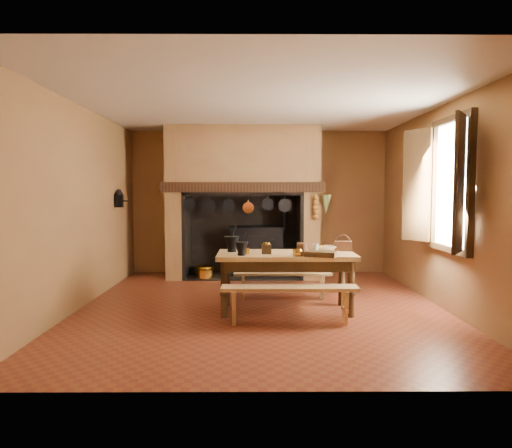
{
  "coord_description": "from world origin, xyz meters",
  "views": [
    {
      "loc": [
        -0.12,
        -6.31,
        1.6
      ],
      "look_at": [
        -0.07,
        0.3,
        1.14
      ],
      "focal_mm": 32.0,
      "sensor_mm": 36.0,
      "label": 1
    }
  ],
  "objects": [
    {
      "name": "back_wall",
      "position": [
        0.0,
        2.75,
        1.4
      ],
      "size": [
        5.0,
        0.02,
        2.8
      ],
      "primitive_type": "cube",
      "color": "olive",
      "rests_on": "floor"
    },
    {
      "name": "herb_bunch",
      "position": [
        1.18,
        1.79,
        1.38
      ],
      "size": [
        0.2,
        0.2,
        0.35
      ],
      "primitive_type": "cone",
      "rotation": [
        3.14,
        0.0,
        0.0
      ],
      "color": "#4F5629",
      "rests_on": "chimney_breast"
    },
    {
      "name": "onion_string",
      "position": [
        1.0,
        1.79,
        1.33
      ],
      "size": [
        0.12,
        0.1,
        0.46
      ],
      "primitive_type": null,
      "color": "#B77121",
      "rests_on": "chimney_breast"
    },
    {
      "name": "brass_mug_a",
      "position": [
        -0.2,
        -0.38,
        0.83
      ],
      "size": [
        0.08,
        0.08,
        0.08
      ],
      "primitive_type": "cylinder",
      "rotation": [
        0.0,
        0.0,
        0.19
      ],
      "color": "gold",
      "rests_on": "work_table"
    },
    {
      "name": "iron_range",
      "position": [
        -0.04,
        2.45,
        0.48
      ],
      "size": [
        1.12,
        0.55,
        1.6
      ],
      "color": "black",
      "rests_on": "floor"
    },
    {
      "name": "hanging_pans",
      "position": [
        -0.34,
        1.81,
        1.36
      ],
      "size": [
        1.92,
        0.29,
        0.27
      ],
      "color": "black",
      "rests_on": "chimney_breast"
    },
    {
      "name": "mortar_small",
      "position": [
        -0.26,
        -0.5,
        0.89
      ],
      "size": [
        0.18,
        0.18,
        0.3
      ],
      "rotation": [
        0.0,
        0.0,
        0.04
      ],
      "color": "black",
      "rests_on": "work_table"
    },
    {
      "name": "wicker_basket",
      "position": [
        1.14,
        -0.03,
        0.86
      ],
      "size": [
        0.27,
        0.22,
        0.22
      ],
      "rotation": [
        0.0,
        0.0,
        -0.24
      ],
      "color": "#462515",
      "rests_on": "work_table"
    },
    {
      "name": "hearth_pans",
      "position": [
        -1.05,
        2.22,
        0.09
      ],
      "size": [
        0.51,
        0.62,
        0.2
      ],
      "color": "gold",
      "rests_on": "floor"
    },
    {
      "name": "glass_jar",
      "position": [
        0.7,
        -0.43,
        0.86
      ],
      "size": [
        0.1,
        0.1,
        0.15
      ],
      "primitive_type": "cylinder",
      "rotation": [
        0.0,
        0.0,
        -0.18
      ],
      "color": "beige",
      "rests_on": "work_table"
    },
    {
      "name": "work_table",
      "position": [
        0.33,
        -0.26,
        0.67
      ],
      "size": [
        1.82,
        0.81,
        0.79
      ],
      "color": "tan",
      "rests_on": "floor"
    },
    {
      "name": "wooden_tray",
      "position": [
        0.75,
        -0.57,
        0.82
      ],
      "size": [
        0.45,
        0.39,
        0.06
      ],
      "primitive_type": "cube",
      "rotation": [
        0.0,
        0.0,
        -0.35
      ],
      "color": "#382411",
      "rests_on": "work_table"
    },
    {
      "name": "bench_front",
      "position": [
        0.33,
        -0.87,
        0.35
      ],
      "size": [
        1.65,
        0.29,
        0.46
      ],
      "color": "tan",
      "rests_on": "floor"
    },
    {
      "name": "wall_right",
      "position": [
        2.5,
        0.0,
        1.4
      ],
      "size": [
        0.02,
        5.5,
        2.8
      ],
      "primitive_type": "cube",
      "color": "olive",
      "rests_on": "floor"
    },
    {
      "name": "wall_coffee_mill",
      "position": [
        -2.42,
        1.55,
        1.52
      ],
      "size": [
        0.23,
        0.16,
        0.31
      ],
      "color": "black",
      "rests_on": "wall_left"
    },
    {
      "name": "wall_left",
      "position": [
        -2.5,
        0.0,
        1.4
      ],
      "size": [
        0.02,
        5.5,
        2.8
      ],
      "primitive_type": "cube",
      "color": "olive",
      "rests_on": "floor"
    },
    {
      "name": "mixing_bowl",
      "position": [
        0.88,
        -0.08,
        0.83
      ],
      "size": [
        0.34,
        0.34,
        0.07
      ],
      "primitive_type": "imported",
      "rotation": [
        0.0,
        0.0,
        0.21
      ],
      "color": "beige",
      "rests_on": "work_table"
    },
    {
      "name": "chimney_breast",
      "position": [
        -0.3,
        2.31,
        1.81
      ],
      "size": [
        2.95,
        0.96,
        2.8
      ],
      "color": "olive",
      "rests_on": "floor"
    },
    {
      "name": "window",
      "position": [
        2.35,
        -0.4,
        1.7
      ],
      "size": [
        0.39,
        1.75,
        1.76
      ],
      "color": "white",
      "rests_on": "wall_right"
    },
    {
      "name": "brass_mug_b",
      "position": [
        0.83,
        -0.07,
        0.83
      ],
      "size": [
        0.08,
        0.08,
        0.08
      ],
      "primitive_type": "cylinder",
      "rotation": [
        0.0,
        0.0,
        0.15
      ],
      "color": "gold",
      "rests_on": "work_table"
    },
    {
      "name": "brass_cup",
      "position": [
        0.45,
        -0.58,
        0.84
      ],
      "size": [
        0.15,
        0.15,
        0.09
      ],
      "primitive_type": "imported",
      "rotation": [
        0.0,
        0.0,
        0.31
      ],
      "color": "gold",
      "rests_on": "work_table"
    },
    {
      "name": "floor",
      "position": [
        0.0,
        0.0,
        0.0
      ],
      "size": [
        5.5,
        5.5,
        0.0
      ],
      "primitive_type": "plane",
      "color": "brown",
      "rests_on": "ground"
    },
    {
      "name": "bench_back",
      "position": [
        0.33,
        0.42,
        0.31
      ],
      "size": [
        1.45,
        0.25,
        0.41
      ],
      "color": "tan",
      "rests_on": "floor"
    },
    {
      "name": "wall_front",
      "position": [
        0.0,
        -2.75,
        1.4
      ],
      "size": [
        5.0,
        0.02,
        2.8
      ],
      "primitive_type": "cube",
      "color": "olive",
      "rests_on": "floor"
    },
    {
      "name": "mortar_large",
      "position": [
        -0.4,
        -0.14,
        0.91
      ],
      "size": [
        0.21,
        0.21,
        0.36
      ],
      "rotation": [
        0.0,
        0.0,
        0.3
      ],
      "color": "black",
      "rests_on": "work_table"
    },
    {
      "name": "ceiling",
      "position": [
        0.0,
        0.0,
        2.8
      ],
      "size": [
        5.5,
        5.5,
        0.0
      ],
      "primitive_type": "plane",
      "rotation": [
        3.14,
        0.0,
        0.0
      ],
      "color": "silver",
      "rests_on": "back_wall"
    },
    {
      "name": "coffee_grinder",
      "position": [
        0.06,
        -0.34,
        0.86
      ],
      "size": [
        0.17,
        0.13,
        0.19
      ],
      "rotation": [
        0.0,
        0.0,
        0.03
      ],
      "color": "#382411",
      "rests_on": "work_table"
    },
    {
      "name": "stoneware_crock",
      "position": [
        0.51,
        -0.54,
        0.87
      ],
      "size": [
        0.17,
        0.17,
        0.16
      ],
      "primitive_type": "cylinder",
      "rotation": [
        0.0,
        0.0,
        -0.36
      ],
      "color": "#50311D",
      "rests_on": "work_table"
    }
  ]
}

